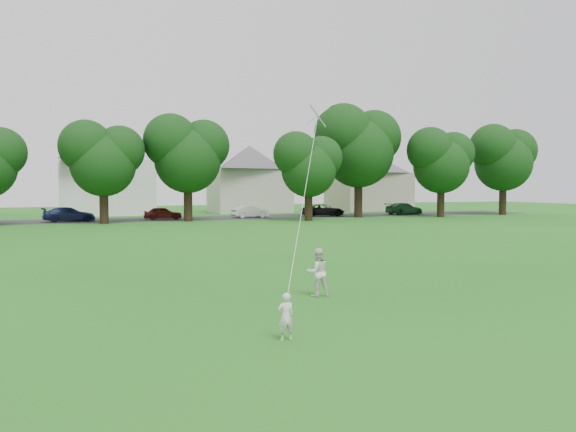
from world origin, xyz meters
name	(u,v)px	position (x,y,z in m)	size (l,w,h in m)	color
ground	(287,329)	(0.00, 0.00, 0.00)	(160.00, 160.00, 0.00)	#186216
street	(115,220)	(0.00, 42.00, 0.01)	(90.00, 7.00, 0.01)	#2D2D30
toddler	(286,317)	(-0.33, -0.78, 0.47)	(0.35, 0.23, 0.95)	silver
older_boy	(318,272)	(2.13, 3.06, 0.67)	(0.65, 0.50, 1.33)	white
kite	(307,183)	(1.98, 3.48, 3.14)	(2.80, 4.84, 10.88)	white
tree_row	(197,149)	(6.31, 36.53, 6.27)	(81.13, 9.58, 11.39)	black
parked_cars	(148,213)	(2.76, 41.00, 0.61)	(63.30, 2.40, 1.26)	black
house_row	(108,169)	(0.12, 52.00, 4.88)	(77.04, 13.73, 10.59)	silver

